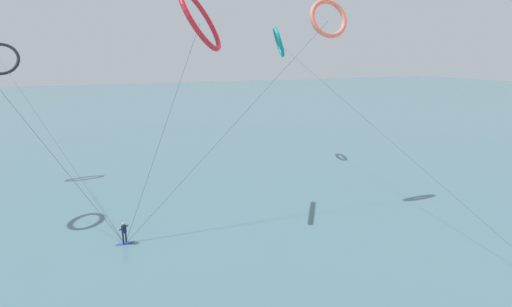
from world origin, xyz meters
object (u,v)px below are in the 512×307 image
object	(u,v)px
kite_charcoal	(0,59)
kite_crimson	(200,20)
kite_coral	(328,19)
kite_teal	(279,42)
surfer_cobalt	(124,234)

from	to	relation	value
kite_charcoal	kite_crimson	xyz separation A→B (m)	(16.93, -18.28, 3.14)
kite_coral	kite_crimson	size ratio (longest dim) A/B	1.09
kite_teal	kite_coral	size ratio (longest dim) A/B	1.94
kite_charcoal	kite_teal	world-z (taller)	kite_teal
kite_charcoal	kite_crimson	world-z (taller)	kite_crimson
surfer_cobalt	kite_crimson	bearing A→B (deg)	-16.24
surfer_cobalt	kite_coral	world-z (taller)	kite_coral
kite_coral	kite_crimson	distance (m)	11.52
surfer_cobalt	kite_coral	size ratio (longest dim) A/B	0.08
surfer_cobalt	kite_coral	distance (m)	24.88
kite_charcoal	surfer_cobalt	bearing A→B (deg)	-63.43
surfer_cobalt	kite_coral	bearing A→B (deg)	-33.34
kite_coral	kite_crimson	world-z (taller)	kite_crimson
surfer_cobalt	kite_teal	xyz separation A→B (m)	(21.93, 19.03, 14.54)
kite_charcoal	kite_teal	bearing A→B (deg)	-2.28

